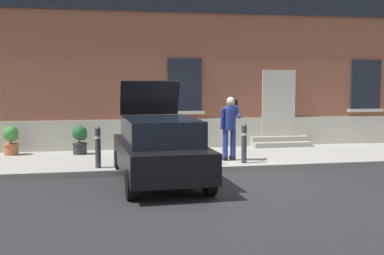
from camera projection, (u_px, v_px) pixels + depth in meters
name	position (u px, v px, depth m)	size (l,w,h in m)	color
ground_plane	(225.00, 180.00, 11.63)	(80.00, 80.00, 0.00)	#232326
sidewalk	(200.00, 158.00, 14.35)	(24.00, 3.60, 0.15)	#99968E
curb_edge	(215.00, 170.00, 12.54)	(24.00, 0.12, 0.15)	gray
building_facade	(185.00, 39.00, 16.44)	(24.00, 1.52, 7.50)	brown
entrance_stoop	(280.00, 142.00, 16.42)	(1.98, 0.64, 0.32)	#9E998E
hatchback_car_black	(160.00, 149.00, 11.12)	(1.92, 4.13, 2.34)	black
bollard_near_person	(244.00, 142.00, 13.05)	(0.15, 0.15, 1.04)	#333338
bollard_far_left	(98.00, 146.00, 12.31)	(0.15, 0.15, 1.04)	#333338
person_on_phone	(230.00, 124.00, 13.40)	(0.51, 0.50, 1.75)	navy
planter_terracotta	(11.00, 140.00, 14.47)	(0.44, 0.44, 0.86)	#B25B38
planter_charcoal	(80.00, 139.00, 14.62)	(0.44, 0.44, 0.86)	#2D2D30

